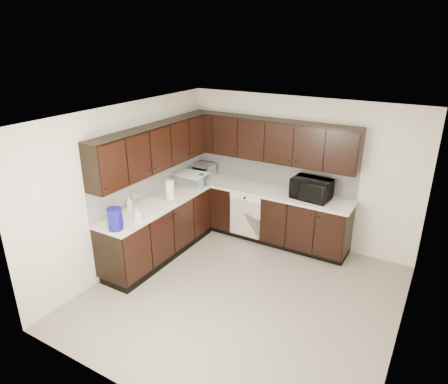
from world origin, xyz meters
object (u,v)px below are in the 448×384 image
Objects in this scene: storage_bin at (190,179)px; blue_pitcher at (115,219)px; toaster_oven at (204,170)px; sink at (145,213)px; microwave at (311,189)px.

blue_pitcher is at bearing -86.79° from storage_bin.
toaster_oven is 2.44m from blue_pitcher.
storage_bin is at bearing 82.37° from blue_pitcher.
blue_pitcher is (0.09, -0.69, 0.21)m from sink.
toaster_oven is (-0.07, 1.75, 0.18)m from sink.
sink is 1.55× the size of storage_bin.
storage_bin is (-0.01, 1.23, 0.16)m from sink.
microwave is (2.02, 1.70, 0.23)m from sink.
microwave reaches higher than sink.
sink is at bearing -135.41° from microwave.
toaster_oven is at bearing -176.86° from microwave.
toaster_oven is 0.52m from storage_bin.
sink is at bearing 86.97° from blue_pitcher.
microwave is at bearing 40.33° from blue_pitcher.
toaster_oven is at bearing 92.26° from sink.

